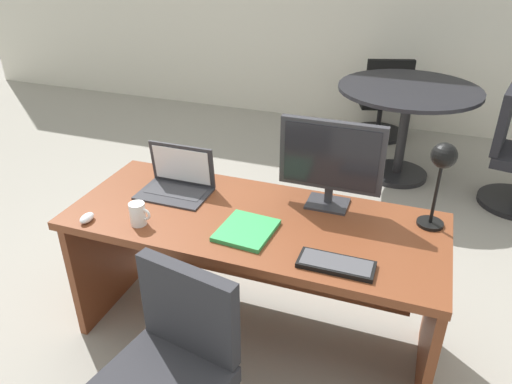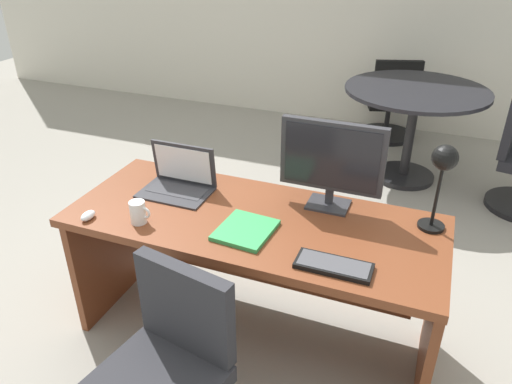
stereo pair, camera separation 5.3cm
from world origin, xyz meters
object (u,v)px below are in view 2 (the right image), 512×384
object	(u,v)px
desk_lamp	(443,169)
meeting_chair_near	(390,107)
book	(246,230)
coffee_mug	(138,212)
desk	(257,248)
keyboard	(334,266)
mouse	(88,216)
meeting_table	(413,112)
laptop	(180,176)
monitor	(332,160)

from	to	relation	value
desk_lamp	meeting_chair_near	bearing A→B (deg)	100.22
book	coffee_mug	distance (m)	0.50
desk_lamp	book	xyz separation A→B (m)	(-0.77, -0.32, -0.29)
desk	book	xyz separation A→B (m)	(0.01, -0.17, 0.21)
keyboard	mouse	bearing A→B (deg)	-177.24
desk_lamp	meeting_table	distance (m)	2.07
coffee_mug	meeting_chair_near	bearing A→B (deg)	77.31
desk	laptop	world-z (taller)	laptop
monitor	laptop	world-z (taller)	monitor
laptop	coffee_mug	bearing A→B (deg)	-92.54
monitor	desk	bearing A→B (deg)	-147.39
desk_lamp	book	distance (m)	0.88
mouse	meeting_table	size ratio (longest dim) A/B	0.08
meeting_table	coffee_mug	bearing A→B (deg)	-112.52
mouse	coffee_mug	size ratio (longest dim) A/B	0.79
desk	coffee_mug	distance (m)	0.60
laptop	meeting_chair_near	size ratio (longest dim) A/B	0.42
desk	meeting_table	bearing A→B (deg)	76.09
desk	coffee_mug	world-z (taller)	coffee_mug
desk	keyboard	size ratio (longest dim) A/B	5.74
keyboard	coffee_mug	xyz separation A→B (m)	(-0.91, 0.01, 0.04)
mouse	book	size ratio (longest dim) A/B	0.31
laptop	book	xyz separation A→B (m)	(0.47, -0.26, -0.06)
book	meeting_table	world-z (taller)	meeting_table
desk_lamp	desk	bearing A→B (deg)	-169.22
mouse	desk	bearing A→B (deg)	25.26
monitor	coffee_mug	distance (m)	0.92
keyboard	desk_lamp	world-z (taller)	desk_lamp
desk_lamp	laptop	bearing A→B (deg)	-177.23
book	meeting_chair_near	xyz separation A→B (m)	(0.25, 3.17, -0.41)
monitor	meeting_table	distance (m)	2.01
desk	monitor	distance (m)	0.57
laptop	keyboard	size ratio (longest dim) A/B	1.15
keyboard	meeting_chair_near	size ratio (longest dim) A/B	0.37
meeting_chair_near	keyboard	bearing A→B (deg)	-86.97
meeting_table	desk_lamp	bearing A→B (deg)	-83.00
coffee_mug	monitor	bearing A→B (deg)	31.07
keyboard	coffee_mug	bearing A→B (deg)	179.61
desk_lamp	coffee_mug	world-z (taller)	desk_lamp
mouse	coffee_mug	world-z (taller)	coffee_mug
desk_lamp	meeting_chair_near	xyz separation A→B (m)	(-0.51, 2.85, -0.70)
laptop	desk_lamp	bearing A→B (deg)	2.77
book	meeting_chair_near	bearing A→B (deg)	85.44
desk	meeting_table	size ratio (longest dim) A/B	1.55
monitor	keyboard	bearing A→B (deg)	-73.49
desk	keyboard	distance (m)	0.56
desk	keyboard	xyz separation A→B (m)	(0.44, -0.28, 0.21)
mouse	book	distance (m)	0.74
monitor	meeting_table	size ratio (longest dim) A/B	0.43
keyboard	laptop	bearing A→B (deg)	157.62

